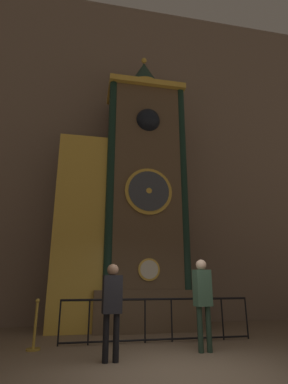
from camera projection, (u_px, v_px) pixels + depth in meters
ground_plane at (185, 377)px, 4.36m from camera, size 28.00×28.00×0.00m
cathedral_back_wall at (129, 143)px, 11.57m from camera, size 24.00×0.32×12.97m
clock_tower at (130, 199)px, 9.63m from camera, size 4.25×1.83×9.43m
railing_fence at (158, 317)px, 6.95m from camera, size 4.49×0.05×0.95m
visitor_near at (112, 301)px, 5.40m from camera, size 0.36×0.25×1.65m
visitor_far at (203, 294)px, 6.14m from camera, size 0.37×0.28×1.78m
stanchion_post at (35, 333)px, 6.11m from camera, size 0.28×0.28×0.99m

